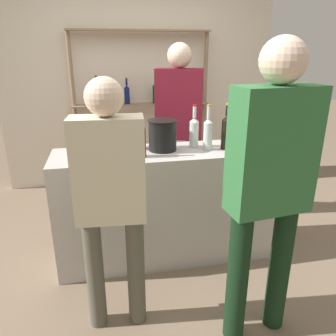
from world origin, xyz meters
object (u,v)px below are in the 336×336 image
Objects in this scene: counter_bottle_4 at (141,140)px; server_behind_counter at (179,120)px; cork_jar at (138,140)px; customer_right at (270,179)px; customer_left at (110,193)px; wine_glass at (85,139)px; counter_bottle_0 at (226,132)px; counter_bottle_3 at (208,133)px; counter_bottle_2 at (194,131)px; ice_bucket at (163,135)px; counter_bottle_5 at (260,130)px; counter_bottle_1 at (249,129)px.

counter_bottle_4 is 0.19× the size of server_behind_counter.
counter_bottle_4 is at bearing -12.60° from server_behind_counter.
customer_right reaches higher than cork_jar.
wine_glass is at bearing 16.99° from customer_left.
counter_bottle_0 is 0.21× the size of customer_right.
counter_bottle_0 is 1.01× the size of counter_bottle_3.
server_behind_counter reaches higher than counter_bottle_2.
customer_right is at bearing -66.56° from ice_bucket.
server_behind_counter is (-0.51, 0.73, -0.04)m from counter_bottle_5.
customer_left reaches higher than counter_bottle_4.
cork_jar is 0.85m from customer_left.
cork_jar is (-0.00, 0.22, -0.06)m from counter_bottle_4.
counter_bottle_3 is 0.75m from server_behind_counter.
counter_bottle_2 is 0.20× the size of customer_right.
customer_left is (-1.19, -0.78, -0.13)m from counter_bottle_1.
counter_bottle_1 is 0.75m from ice_bucket.
counter_bottle_5 is at bearing 3.74° from counter_bottle_0.
counter_bottle_0 reaches higher than counter_bottle_4.
server_behind_counter is at bearing -2.42° from customer_right.
cork_jar is at bearing -20.92° from server_behind_counter.
counter_bottle_0 reaches higher than wine_glass.
counter_bottle_5 reaches higher than counter_bottle_2.
counter_bottle_3 is 2.36× the size of cork_jar.
customer_left reaches higher than counter_bottle_2.
counter_bottle_3 is 0.45m from counter_bottle_5.
customer_left reaches higher than wine_glass.
counter_bottle_0 reaches higher than counter_bottle_2.
counter_bottle_4 is at bearing -18.67° from customer_left.
counter_bottle_2 is 1.43× the size of ice_bucket.
cork_jar is at bearing 90.54° from counter_bottle_4.
counter_bottle_1 is at bearing 53.79° from server_behind_counter.
customer_right reaches higher than wine_glass.
customer_right is 0.89m from customer_left.
counter_bottle_0 is 0.78m from server_behind_counter.
counter_bottle_5 is at bearing -3.43° from ice_bucket.
wine_glass is (-1.40, 0.04, -0.01)m from counter_bottle_5.
counter_bottle_4 is 1.00m from counter_bottle_5.
customer_left is at bearing -77.68° from wine_glass.
cork_jar is 0.09× the size of customer_right.
ice_bucket is at bearing -22.65° from cork_jar.
counter_bottle_3 is 0.23× the size of customer_left.
counter_bottle_3 is 1.05m from customer_left.
counter_bottle_2 is at bearing 170.68° from counter_bottle_5.
counter_bottle_2 is 0.54m from counter_bottle_5.
counter_bottle_1 is 1.07m from customer_right.
counter_bottle_0 is 1.11× the size of counter_bottle_4.
counter_bottle_1 is 0.18× the size of customer_right.
server_behind_counter is at bearing 87.90° from counter_bottle_2.
customer_right is at bearing -100.75° from customer_left.
counter_bottle_2 reaches higher than cork_jar.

